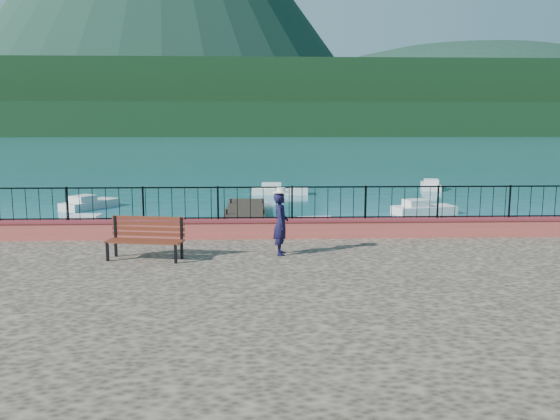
{
  "coord_description": "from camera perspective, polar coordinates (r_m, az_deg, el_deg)",
  "views": [
    {
      "loc": [
        -1.28,
        -12.36,
        4.46
      ],
      "look_at": [
        -0.72,
        2.0,
        2.3
      ],
      "focal_mm": 35.0,
      "sensor_mm": 36.0,
      "label": 1
    }
  ],
  "objects": [
    {
      "name": "boat_2",
      "position": [
        29.58,
        14.84,
        0.36
      ],
      "size": [
        3.46,
        2.04,
        0.8
      ],
      "primitive_type": "cube",
      "rotation": [
        0.0,
        0.0,
        0.24
      ],
      "color": "silver",
      "rests_on": "ground"
    },
    {
      "name": "railing",
      "position": [
        16.26,
        2.32,
        0.75
      ],
      "size": [
        27.0,
        0.05,
        0.95
      ],
      "primitive_type": "cube",
      "color": "black",
      "rests_on": "parapet"
    },
    {
      "name": "park_bench",
      "position": [
        14.06,
        -13.88,
        -3.8
      ],
      "size": [
        1.98,
        0.94,
        1.06
      ],
      "rotation": [
        0.0,
        0.0,
        -0.17
      ],
      "color": "black",
      "rests_on": "promenade"
    },
    {
      "name": "companion_hill",
      "position": [
        613.66,
        19.11,
        7.65
      ],
      "size": [
        448.0,
        384.0,
        180.0
      ],
      "primitive_type": "ellipsoid",
      "color": "#142D23",
      "rests_on": "ground"
    },
    {
      "name": "foothills",
      "position": [
        372.77,
        -2.05,
        11.22
      ],
      "size": [
        900.0,
        120.0,
        44.0
      ],
      "primitive_type": "cube",
      "color": "black",
      "rests_on": "ground"
    },
    {
      "name": "parapet",
      "position": [
        16.38,
        2.3,
        -1.91
      ],
      "size": [
        28.0,
        0.46,
        0.58
      ],
      "primitive_type": "cube",
      "color": "#C74848",
      "rests_on": "promenade"
    },
    {
      "name": "boat_5",
      "position": [
        41.98,
        15.47,
        2.68
      ],
      "size": [
        2.11,
        3.68,
        0.8
      ],
      "primitive_type": "cube",
      "rotation": [
        0.0,
        0.0,
        1.32
      ],
      "color": "silver",
      "rests_on": "ground"
    },
    {
      "name": "far_forest",
      "position": [
        312.4,
        -2.0,
        9.36
      ],
      "size": [
        900.0,
        60.0,
        18.0
      ],
      "primitive_type": "cube",
      "color": "black",
      "rests_on": "ground"
    },
    {
      "name": "boat_0",
      "position": [
        24.72,
        -18.53,
        -1.36
      ],
      "size": [
        3.38,
        1.35,
        0.8
      ],
      "primitive_type": "cube",
      "rotation": [
        0.0,
        0.0,
        -0.02
      ],
      "color": "silver",
      "rests_on": "ground"
    },
    {
      "name": "dock",
      "position": [
        24.75,
        -3.85,
        -1.51
      ],
      "size": [
        2.0,
        16.0,
        0.3
      ],
      "primitive_type": "cube",
      "color": "#2D231C",
      "rests_on": "ground"
    },
    {
      "name": "boat_3",
      "position": [
        32.5,
        -19.25,
        0.88
      ],
      "size": [
        2.79,
        3.55,
        0.8
      ],
      "primitive_type": "cube",
      "rotation": [
        0.0,
        0.0,
        1.05
      ],
      "color": "silver",
      "rests_on": "ground"
    },
    {
      "name": "boat_4",
      "position": [
        37.17,
        -0.03,
        2.27
      ],
      "size": [
        3.81,
        1.42,
        0.8
      ],
      "primitive_type": "cube",
      "rotation": [
        0.0,
        0.0,
        -0.03
      ],
      "color": "silver",
      "rests_on": "ground"
    },
    {
      "name": "person",
      "position": [
        14.09,
        0.09,
        -1.44
      ],
      "size": [
        0.42,
        0.62,
        1.63
      ],
      "primitive_type": "imported",
      "rotation": [
        0.0,
        0.0,
        1.51
      ],
      "color": "black",
      "rests_on": "promenade"
    },
    {
      "name": "hat",
      "position": [
        13.97,
        0.09,
        2.1
      ],
      "size": [
        0.44,
        0.44,
        0.12
      ],
      "primitive_type": "cylinder",
      "color": "white",
      "rests_on": "person"
    },
    {
      "name": "boat_1",
      "position": [
        22.87,
        5.27,
        -1.72
      ],
      "size": [
        4.19,
        1.66,
        0.8
      ],
      "primitive_type": "cube",
      "rotation": [
        0.0,
        0.0,
        0.09
      ],
      "color": "silver",
      "rests_on": "ground"
    },
    {
      "name": "ground",
      "position": [
        13.2,
        3.55,
        -11.21
      ],
      "size": [
        2000.0,
        2000.0,
        0.0
      ],
      "primitive_type": "plane",
      "color": "#19596B",
      "rests_on": "ground"
    }
  ]
}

